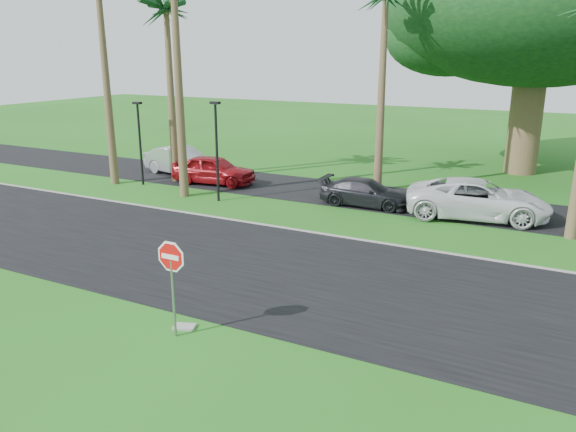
% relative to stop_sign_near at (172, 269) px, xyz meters
% --- Properties ---
extents(ground, '(120.00, 120.00, 0.00)m').
position_rel_stop_sign_near_xyz_m(ground, '(-0.50, 3.00, -1.77)').
color(ground, '#225B16').
rests_on(ground, ground).
extents(road, '(120.00, 8.00, 0.02)m').
position_rel_stop_sign_near_xyz_m(road, '(-0.50, 5.00, -1.76)').
color(road, black).
rests_on(road, ground).
extents(parking_strip, '(120.00, 5.00, 0.02)m').
position_rel_stop_sign_near_xyz_m(parking_strip, '(-0.50, 15.50, -1.76)').
color(parking_strip, black).
rests_on(parking_strip, ground).
extents(curb, '(120.00, 0.12, 0.06)m').
position_rel_stop_sign_near_xyz_m(curb, '(-0.50, 9.05, -1.74)').
color(curb, gray).
rests_on(curb, ground).
extents(stop_sign_near, '(1.05, 0.07, 2.62)m').
position_rel_stop_sign_near_xyz_m(stop_sign_near, '(0.00, 0.00, 0.00)').
color(stop_sign_near, gray).
rests_on(stop_sign_near, ground).
extents(palm_left_mid, '(5.00, 5.00, 10.00)m').
position_rel_stop_sign_near_xyz_m(palm_left_mid, '(-11.00, 14.00, 6.90)').
color(palm_left_mid, brown).
rests_on(palm_left_mid, ground).
extents(canopy_tree, '(16.50, 16.50, 13.12)m').
position_rel_stop_sign_near_xyz_m(canopy_tree, '(5.50, 25.00, 7.17)').
color(canopy_tree, brown).
rests_on(canopy_tree, ground).
extents(streetlight_left, '(0.45, 0.25, 4.34)m').
position_rel_stop_sign_near_xyz_m(streetlight_left, '(-12.00, 12.50, 0.72)').
color(streetlight_left, black).
rests_on(streetlight_left, ground).
extents(streetlight_right, '(0.45, 0.25, 4.64)m').
position_rel_stop_sign_near_xyz_m(streetlight_right, '(-6.50, 11.50, 0.88)').
color(streetlight_right, black).
rests_on(streetlight_right, ground).
extents(car_silver, '(5.02, 2.60, 1.58)m').
position_rel_stop_sign_near_xyz_m(car_silver, '(-11.68, 15.40, -0.99)').
color(car_silver, '#AAADB2').
rests_on(car_silver, ground).
extents(car_red, '(4.64, 2.33, 1.52)m').
position_rel_stop_sign_near_xyz_m(car_red, '(-8.71, 14.36, -1.02)').
color(car_red, maroon).
rests_on(car_red, ground).
extents(car_dark, '(4.27, 1.84, 1.22)m').
position_rel_stop_sign_near_xyz_m(car_dark, '(-0.00, 13.83, -1.16)').
color(car_dark, black).
rests_on(car_dark, ground).
extents(car_minivan, '(6.24, 3.66, 1.63)m').
position_rel_stop_sign_near_xyz_m(car_minivan, '(4.87, 14.12, -0.96)').
color(car_minivan, silver).
rests_on(car_minivan, ground).
extents(utility_slab, '(0.64, 0.52, 0.06)m').
position_rel_stop_sign_near_xyz_m(utility_slab, '(-0.07, 0.44, -1.74)').
color(utility_slab, gray).
rests_on(utility_slab, ground).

